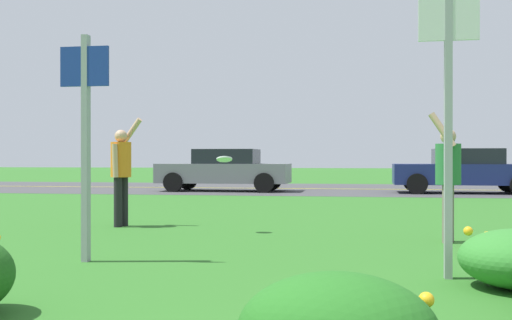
{
  "coord_description": "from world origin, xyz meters",
  "views": [
    {
      "loc": [
        0.12,
        -1.01,
        1.15
      ],
      "look_at": [
        -1.33,
        7.47,
        1.12
      ],
      "focal_mm": 44.85,
      "sensor_mm": 36.0,
      "label": 1
    }
  ],
  "objects_px": {
    "person_catcher_green_shirt": "(448,174)",
    "frisbee_white": "(224,159)",
    "sign_post_near_path": "(85,124)",
    "person_thrower_orange_shirt": "(121,168)",
    "sign_post_by_roadside": "(448,99)",
    "car_gray_center_right": "(225,170)",
    "car_navy_center_left": "(465,170)"
  },
  "relations": [
    {
      "from": "person_catcher_green_shirt",
      "to": "frisbee_white",
      "type": "distance_m",
      "value": 3.3
    },
    {
      "from": "sign_post_near_path",
      "to": "person_thrower_orange_shirt",
      "type": "xyz_separation_m",
      "value": [
        -0.98,
        3.51,
        -0.55
      ]
    },
    {
      "from": "sign_post_by_roadside",
      "to": "car_gray_center_right",
      "type": "distance_m",
      "value": 16.32
    },
    {
      "from": "sign_post_by_roadside",
      "to": "person_catcher_green_shirt",
      "type": "distance_m",
      "value": 2.83
    },
    {
      "from": "frisbee_white",
      "to": "car_gray_center_right",
      "type": "xyz_separation_m",
      "value": [
        -2.68,
        12.02,
        -0.39
      ]
    },
    {
      "from": "car_navy_center_left",
      "to": "sign_post_by_roadside",
      "type": "bearing_deg",
      "value": -98.9
    },
    {
      "from": "sign_post_near_path",
      "to": "person_thrower_orange_shirt",
      "type": "relative_size",
      "value": 1.37
    },
    {
      "from": "sign_post_near_path",
      "to": "frisbee_white",
      "type": "distance_m",
      "value": 3.1
    },
    {
      "from": "frisbee_white",
      "to": "sign_post_near_path",
      "type": "bearing_deg",
      "value": -107.35
    },
    {
      "from": "car_gray_center_right",
      "to": "frisbee_white",
      "type": "bearing_deg",
      "value": -77.45
    },
    {
      "from": "sign_post_near_path",
      "to": "person_catcher_green_shirt",
      "type": "xyz_separation_m",
      "value": [
        4.16,
        2.36,
        -0.59
      ]
    },
    {
      "from": "sign_post_near_path",
      "to": "car_navy_center_left",
      "type": "height_order",
      "value": "sign_post_near_path"
    },
    {
      "from": "frisbee_white",
      "to": "sign_post_by_roadside",
      "type": "bearing_deg",
      "value": -48.42
    },
    {
      "from": "person_catcher_green_shirt",
      "to": "sign_post_by_roadside",
      "type": "bearing_deg",
      "value": -96.93
    },
    {
      "from": "car_gray_center_right",
      "to": "car_navy_center_left",
      "type": "bearing_deg",
      "value": 0.0
    },
    {
      "from": "sign_post_near_path",
      "to": "person_catcher_green_shirt",
      "type": "relative_size",
      "value": 1.42
    },
    {
      "from": "person_catcher_green_shirt",
      "to": "frisbee_white",
      "type": "relative_size",
      "value": 7.11
    },
    {
      "from": "frisbee_white",
      "to": "car_navy_center_left",
      "type": "distance_m",
      "value": 13.15
    },
    {
      "from": "sign_post_by_roadside",
      "to": "sign_post_near_path",
      "type": "bearing_deg",
      "value": 174.8
    },
    {
      "from": "sign_post_near_path",
      "to": "person_thrower_orange_shirt",
      "type": "height_order",
      "value": "sign_post_near_path"
    },
    {
      "from": "sign_post_near_path",
      "to": "car_navy_center_left",
      "type": "distance_m",
      "value": 16.22
    },
    {
      "from": "sign_post_by_roadside",
      "to": "person_catcher_green_shirt",
      "type": "relative_size",
      "value": 1.6
    },
    {
      "from": "frisbee_white",
      "to": "car_navy_center_left",
      "type": "bearing_deg",
      "value": 66.16
    },
    {
      "from": "sign_post_by_roadside",
      "to": "frisbee_white",
      "type": "height_order",
      "value": "sign_post_by_roadside"
    },
    {
      "from": "sign_post_near_path",
      "to": "car_navy_center_left",
      "type": "relative_size",
      "value": 0.56
    },
    {
      "from": "sign_post_near_path",
      "to": "person_catcher_green_shirt",
      "type": "distance_m",
      "value": 4.82
    },
    {
      "from": "person_thrower_orange_shirt",
      "to": "car_navy_center_left",
      "type": "height_order",
      "value": "person_thrower_orange_shirt"
    },
    {
      "from": "sign_post_by_roadside",
      "to": "person_thrower_orange_shirt",
      "type": "height_order",
      "value": "sign_post_by_roadside"
    },
    {
      "from": "car_gray_center_right",
      "to": "person_thrower_orange_shirt",
      "type": "bearing_deg",
      "value": -86.1
    },
    {
      "from": "sign_post_by_roadside",
      "to": "car_gray_center_right",
      "type": "xyz_separation_m",
      "value": [
        -5.59,
        15.31,
        -0.96
      ]
    },
    {
      "from": "sign_post_near_path",
      "to": "person_thrower_orange_shirt",
      "type": "distance_m",
      "value": 3.68
    },
    {
      "from": "person_thrower_orange_shirt",
      "to": "frisbee_white",
      "type": "distance_m",
      "value": 1.99
    }
  ]
}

